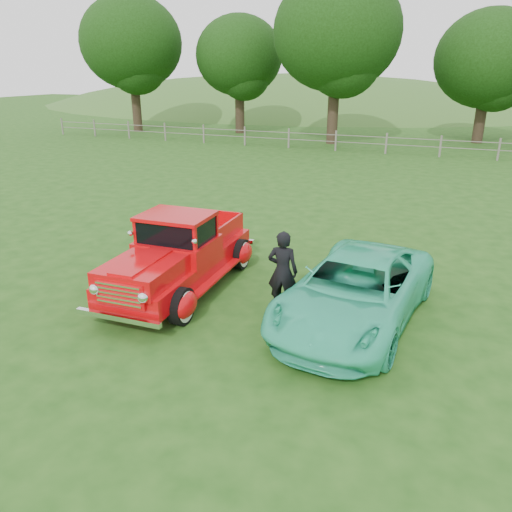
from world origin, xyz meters
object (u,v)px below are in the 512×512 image
at_px(tree_far_west, 131,43).
at_px(tree_mid_west, 239,56).
at_px(man, 283,271).
at_px(tree_near_east, 489,59).
at_px(teal_sedan, 355,291).
at_px(tree_near_west, 337,32).
at_px(red_pickup, 180,255).

distance_m(tree_far_west, tree_mid_west, 8.30).
bearing_deg(man, tree_far_west, -56.82).
distance_m(tree_near_east, man, 28.92).
bearing_deg(man, teal_sedan, 174.59).
distance_m(tree_near_west, man, 25.53).
bearing_deg(tree_near_west, tree_far_west, 176.42).
bearing_deg(red_pickup, teal_sedan, -3.71).
xyz_separation_m(tree_far_west, tree_near_west, (16.00, -1.00, 0.31)).
relative_size(tree_near_east, red_pickup, 1.65).
xyz_separation_m(tree_near_east, red_pickup, (-6.46, -28.16, -4.45)).
bearing_deg(tree_near_east, red_pickup, -102.91).
xyz_separation_m(tree_near_east, teal_sedan, (-2.45, -28.28, -4.57)).
xyz_separation_m(tree_mid_west, tree_near_east, (17.00, 1.00, -0.30)).
relative_size(tree_far_west, teal_sedan, 2.04).
relative_size(tree_near_west, tree_near_east, 1.25).
relative_size(tree_mid_west, tree_near_east, 1.02).
relative_size(tree_far_west, red_pickup, 1.97).
bearing_deg(tree_near_west, man, -78.26).
bearing_deg(tree_mid_west, tree_far_west, -165.96).
xyz_separation_m(tree_far_west, tree_near_east, (25.00, 3.00, -1.24)).
relative_size(tree_far_west, tree_near_west, 0.95).
xyz_separation_m(red_pickup, man, (2.51, -0.15, 0.06)).
xyz_separation_m(tree_far_west, teal_sedan, (22.55, -25.28, -5.81)).
distance_m(tree_near_west, teal_sedan, 25.89).
height_order(tree_far_west, tree_mid_west, tree_far_west).
xyz_separation_m(tree_near_west, red_pickup, (2.54, -24.16, -6.00)).
xyz_separation_m(tree_mid_west, red_pickup, (10.54, -27.16, -4.75)).
distance_m(tree_mid_west, man, 30.63).
bearing_deg(tree_near_west, tree_mid_west, 159.44).
bearing_deg(teal_sedan, tree_near_east, 91.64).
height_order(tree_near_west, teal_sedan, tree_near_west).
height_order(tree_far_west, tree_near_west, tree_near_west).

